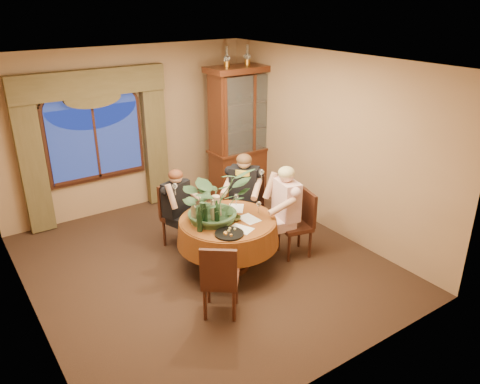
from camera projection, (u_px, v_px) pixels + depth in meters
floor at (205, 264)px, 6.67m from camera, size 5.00×5.00×0.00m
wall_back at (128, 130)px, 8.02m from camera, size 4.50×0.00×4.50m
wall_right at (326, 144)px, 7.29m from camera, size 0.00×5.00×5.00m
ceiling at (198, 62)px, 5.57m from camera, size 5.00×5.00×0.00m
window at (96, 142)px, 7.69m from camera, size 1.62×0.10×1.32m
arched_transom at (90, 95)px, 7.39m from camera, size 1.60×0.06×0.44m
drapery_left at (32, 162)px, 7.16m from camera, size 0.38×0.14×2.32m
drapery_right at (155, 140)px, 8.24m from camera, size 0.38×0.14×2.32m
swag_valance at (90, 83)px, 7.25m from camera, size 2.45×0.16×0.42m
dining_table at (228, 243)px, 6.45m from camera, size 1.44×1.44×0.75m
china_cabinet at (247, 133)px, 8.55m from camera, size 1.49×0.59×2.42m
oil_lamp_left at (227, 57)px, 7.79m from camera, size 0.11×0.11×0.34m
oil_lamp_center at (247, 55)px, 8.01m from camera, size 0.11×0.11×0.34m
oil_lamp_right at (267, 53)px, 8.23m from camera, size 0.11×0.11×0.34m
chair_right at (295, 225)px, 6.75m from camera, size 0.51×0.51×0.96m
chair_back_right at (248, 208)px, 7.27m from camera, size 0.59×0.59×0.96m
chair_back at (179, 217)px, 6.99m from camera, size 0.52×0.52×0.96m
chair_front_left at (221, 277)px, 5.49m from camera, size 0.59×0.59×0.96m
person_pink at (286, 211)px, 6.68m from camera, size 0.53×0.56×1.37m
person_back at (177, 209)px, 6.90m from camera, size 0.55×0.53×1.25m
person_scarf at (244, 196)px, 7.20m from camera, size 0.66×0.67×1.37m
stoneware_vase at (216, 207)px, 6.32m from camera, size 0.16×0.16×0.30m
centerpiece_plant at (214, 175)px, 6.08m from camera, size 1.00×1.12×0.87m
olive_bowl at (235, 218)px, 6.27m from camera, size 0.16×0.16×0.05m
cheese_platter at (229, 234)px, 5.90m from camera, size 0.37×0.37×0.02m
wine_bottle_0 at (217, 212)px, 6.12m from camera, size 0.07×0.07×0.33m
wine_bottle_1 at (203, 210)px, 6.20m from camera, size 0.07×0.07×0.33m
wine_bottle_2 at (199, 220)px, 5.93m from camera, size 0.07×0.07×0.33m
wine_bottle_3 at (213, 212)px, 6.14m from camera, size 0.07×0.07×0.33m
wine_bottle_4 at (194, 213)px, 6.11m from camera, size 0.07×0.07×0.33m
wine_bottle_5 at (205, 214)px, 6.08m from camera, size 0.07×0.07×0.33m
tasting_paper_0 at (249, 219)px, 6.30m from camera, size 0.23×0.31×0.00m
tasting_paper_1 at (236, 208)px, 6.62m from camera, size 0.35×0.37×0.00m
tasting_paper_2 at (241, 229)px, 6.03m from camera, size 0.32×0.36×0.00m
wine_glass_person_pink at (259, 207)px, 6.45m from camera, size 0.07×0.07×0.18m
wine_glass_person_back at (202, 204)px, 6.53m from camera, size 0.07×0.07×0.18m
wine_glass_person_scarf at (236, 200)px, 6.69m from camera, size 0.07×0.07×0.18m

